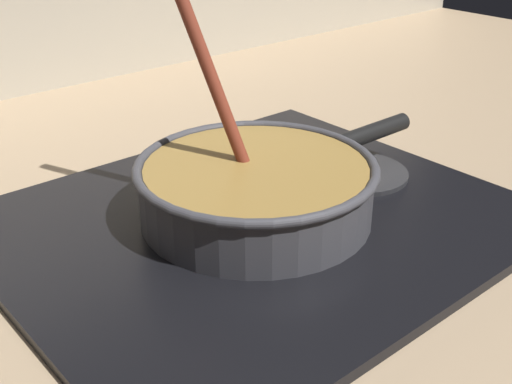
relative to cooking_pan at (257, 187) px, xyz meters
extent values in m
cube|color=#9E8466|center=(0.05, -0.15, -0.07)|extent=(2.40, 1.60, 0.04)
cube|color=black|center=(0.00, 0.00, -0.04)|extent=(0.56, 0.48, 0.01)
torus|color=#592D0C|center=(0.00, 0.00, -0.03)|extent=(0.20, 0.20, 0.01)
cylinder|color=#262628|center=(0.17, 0.00, -0.03)|extent=(0.13, 0.13, 0.01)
cylinder|color=#38383D|center=(0.00, 0.00, -0.01)|extent=(0.26, 0.26, 0.06)
cylinder|color=olive|center=(0.00, 0.00, 0.00)|extent=(0.24, 0.24, 0.06)
torus|color=#38383D|center=(0.00, 0.00, 0.03)|extent=(0.27, 0.27, 0.01)
cylinder|color=black|center=(0.19, 0.00, 0.02)|extent=(0.13, 0.02, 0.02)
cylinder|color=#E5CC7A|center=(-0.02, -0.04, 0.02)|extent=(0.03, 0.03, 0.01)
cylinder|color=beige|center=(0.00, 0.00, 0.02)|extent=(0.03, 0.03, 0.01)
cylinder|color=#E5CC7A|center=(0.03, 0.00, 0.02)|extent=(0.03, 0.03, 0.01)
cylinder|color=beige|center=(-0.06, -0.05, 0.02)|extent=(0.03, 0.03, 0.01)
cylinder|color=#EDD88C|center=(-0.09, -0.03, 0.02)|extent=(0.03, 0.03, 0.01)
cylinder|color=maroon|center=(-0.03, 0.05, 0.14)|extent=(0.07, 0.10, 0.26)
cube|color=brown|center=(0.00, 0.02, 0.01)|extent=(0.05, 0.05, 0.01)
camera|label=1|loc=(-0.42, -0.49, 0.31)|focal=45.80mm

